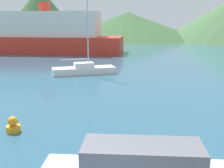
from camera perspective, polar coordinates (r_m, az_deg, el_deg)
name	(u,v)px	position (r m, az deg, el deg)	size (l,w,h in m)	color
sailboat_inner	(84,69)	(30.08, -5.73, 3.01)	(6.91, 3.59, 9.94)	white
ferry_distant	(46,35)	(51.62, -13.31, 9.72)	(27.73, 11.32, 8.69)	red
buoy_marker	(13,125)	(15.33, -19.46, -7.95)	(0.71, 0.71, 0.82)	orange
hill_central	(41,13)	(93.43, -14.29, 13.82)	(25.76, 25.76, 15.76)	#3D6038
hill_east	(128,25)	(89.67, 3.21, 11.81)	(44.85, 44.85, 8.16)	#3D6038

